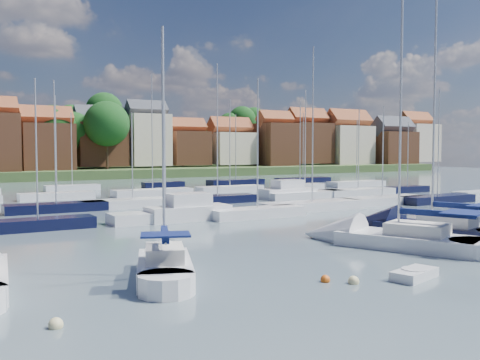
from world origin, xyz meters
TOP-DOWN VIEW (x-y plane):
  - ground at (0.00, 40.00)m, footprint 260.00×260.00m
  - sailboat_left at (-14.48, 3.04)m, footprint 5.47×9.27m
  - sailboat_centre at (-0.14, 3.32)m, footprint 8.16×12.92m
  - sailboat_navy at (5.06, 5.18)m, footprint 6.79×13.38m
  - tender at (-5.06, -3.65)m, footprint 2.75×1.78m
  - buoy_a at (-20.51, -2.30)m, footprint 0.49×0.49m
  - buoy_b at (-8.05, -2.91)m, footprint 0.49×0.49m
  - buoy_c at (-8.91, -2.03)m, footprint 0.43×0.43m
  - buoy_e at (1.87, 7.45)m, footprint 0.51×0.51m
  - marina_field at (1.91, 35.15)m, footprint 79.62×41.41m
  - far_shore_town at (2.23, 132.67)m, footprint 212.46×90.00m

SIDE VIEW (x-z plane):
  - ground at x=0.00m, z-range 0.00..0.00m
  - buoy_a at x=-20.51m, z-range -0.25..0.25m
  - buoy_b at x=-8.05m, z-range -0.25..0.25m
  - buoy_c at x=-8.91m, z-range -0.22..0.22m
  - buoy_e at x=1.87m, z-range -0.25..0.25m
  - tender at x=-5.06m, z-range -0.06..0.48m
  - sailboat_navy at x=5.06m, z-range -8.58..9.27m
  - sailboat_centre at x=-0.14m, z-range -8.21..8.91m
  - sailboat_left at x=-14.48m, z-range -5.82..6.56m
  - marina_field at x=1.91m, z-range -7.53..8.40m
  - far_shore_town at x=2.23m, z-range -6.53..15.74m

